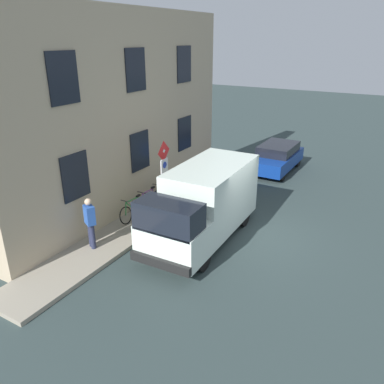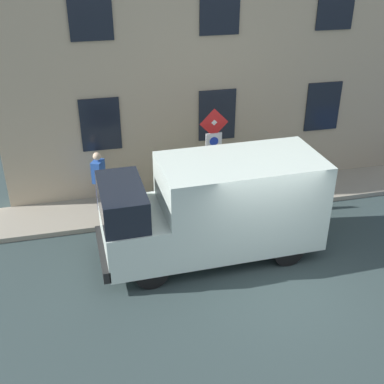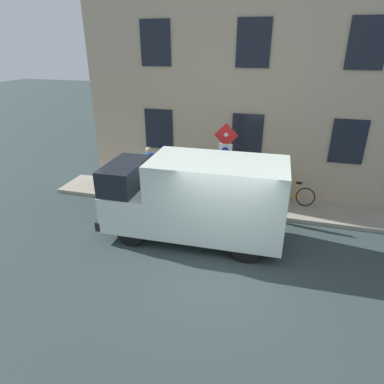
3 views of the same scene
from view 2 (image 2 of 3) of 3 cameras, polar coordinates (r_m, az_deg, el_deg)
name	(u,v)px [view 2 (image 2 of 3)]	position (r m, az deg, el deg)	size (l,w,h in m)	color
ground_plane	(267,274)	(11.81, 8.81, -9.41)	(80.00, 80.00, 0.00)	#2F3D3D
sidewalk_slab	(223,198)	(14.64, 3.62, -0.76)	(1.69, 14.23, 0.14)	gray
building_facade	(215,65)	(14.36, 2.66, 14.55)	(0.75, 12.23, 7.53)	tan
sign_post_stacked	(213,150)	(13.12, 2.51, 4.89)	(0.15, 0.56, 2.86)	#474C47
delivery_van	(216,207)	(11.65, 2.78, -1.76)	(2.12, 5.37, 2.50)	silver
bicycle_orange	(274,175)	(15.22, 9.51, 1.95)	(0.46, 1.71, 0.89)	black
bicycle_blue	(244,178)	(14.89, 6.09, 1.58)	(0.46, 1.71, 0.89)	black
bicycle_purple	(213,182)	(14.62, 2.52, 1.19)	(0.46, 1.71, 0.89)	black
bicycle_green	(182,185)	(14.41, -1.17, 0.78)	(0.46, 1.71, 0.89)	black
pedestrian	(99,179)	(13.80, -10.80, 1.54)	(0.47, 0.41, 1.72)	#262B47
litter_bin	(215,192)	(13.87, 2.66, -0.04)	(0.44, 0.44, 0.90)	#2D5133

